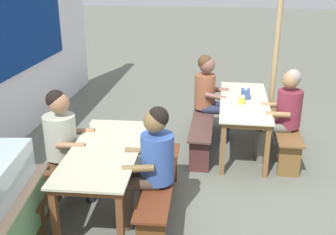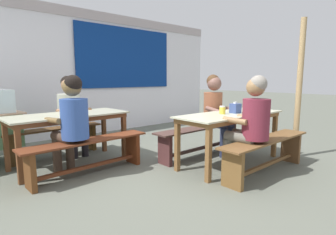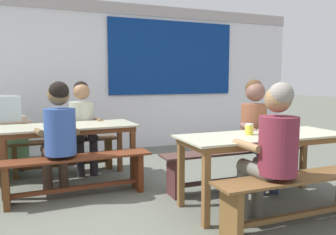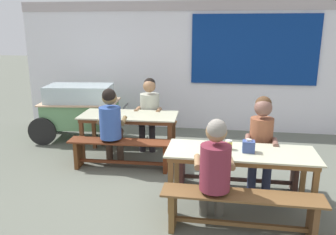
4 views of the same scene
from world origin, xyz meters
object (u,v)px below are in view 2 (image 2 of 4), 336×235
wooden_support_post (299,90)px  bench_far_back (55,138)px  tissue_box (235,108)px  person_left_back_turned (72,119)px  person_near_front (251,120)px  dining_table_far (68,119)px  person_center_facing (71,109)px  bench_near_front (266,150)px  bench_far_front (88,152)px  dining_table_near (231,119)px  bench_near_back (201,136)px  person_right_near_table (216,108)px  condiment_jar (222,110)px

wooden_support_post → bench_far_back: bearing=138.4°
tissue_box → wooden_support_post: (0.95, -0.48, 0.25)m
person_left_back_turned → person_near_front: bearing=-41.8°
dining_table_far → person_center_facing: person_center_facing is taller
dining_table_far → bench_far_back: dining_table_far is taller
dining_table_far → wooden_support_post: wooden_support_post is taller
person_near_front → wooden_support_post: wooden_support_post is taller
dining_table_far → bench_near_front: size_ratio=0.97×
bench_far_back → person_center_facing: bearing=-10.0°
bench_far_back → person_near_front: person_near_front is taller
person_center_facing → bench_far_front: bearing=-101.3°
dining_table_near → person_near_front: bearing=-120.4°
bench_near_back → wooden_support_post: wooden_support_post is taller
bench_far_back → person_left_back_turned: bearing=-96.3°
person_right_near_table → bench_far_front: bearing=168.5°
dining_table_near → bench_far_front: dining_table_near is taller
person_right_near_table → person_near_front: bearing=-120.0°
dining_table_near → bench_near_front: dining_table_near is taller
person_left_back_turned → tissue_box: bearing=-25.9°
person_center_facing → dining_table_near: bearing=-52.1°
person_near_front → condiment_jar: size_ratio=11.27×
tissue_box → wooden_support_post: size_ratio=0.08×
tissue_box → condiment_jar: tissue_box is taller
person_near_front → wooden_support_post: bearing=0.2°
bench_near_back → wooden_support_post: bearing=-45.4°
bench_near_front → person_center_facing: 3.00m
person_near_front → condiment_jar: bearing=74.8°
person_right_near_table → condiment_jar: bearing=-133.2°
bench_near_front → bench_far_back: bearing=124.9°
bench_far_back → tissue_box: (1.89, -2.04, 0.50)m
dining_table_near → bench_far_back: dining_table_near is taller
dining_table_far → person_center_facing: 0.57m
bench_far_front → wooden_support_post: size_ratio=0.78×
bench_near_front → person_center_facing: person_center_facing is taller
bench_near_front → wooden_support_post: 1.28m
person_right_near_table → person_center_facing: (-1.82, 1.49, -0.01)m
bench_near_front → dining_table_far: bearing=131.3°
person_near_front → tissue_box: person_near_front is taller
condiment_jar → person_right_near_table: bearing=46.8°
person_left_back_turned → dining_table_far: bearing=74.3°
bench_far_back → bench_near_front: bearing=-55.1°
tissue_box → wooden_support_post: wooden_support_post is taller
dining_table_near → condiment_jar: condiment_jar is taller
bench_far_front → condiment_jar: size_ratio=14.60×
dining_table_far → bench_far_back: bearing=92.5°
dining_table_far → bench_near_front: bearing=-48.7°
bench_far_front → bench_near_front: 2.29m
dining_table_near → wooden_support_post: 1.22m
person_right_near_table → condiment_jar: size_ratio=11.48×
dining_table_near → tissue_box: bearing=-9.9°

